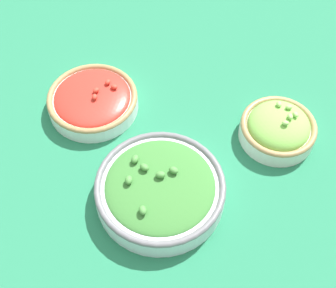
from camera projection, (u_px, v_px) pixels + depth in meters
name	position (u px, v px, depth m)	size (l,w,h in m)	color
ground_plane	(168.00, 153.00, 0.89)	(3.00, 3.00, 0.00)	#23704C
bowl_lettuce	(278.00, 128.00, 0.89)	(0.15, 0.15, 0.07)	silver
bowl_cherry_tomatoes	(93.00, 100.00, 0.93)	(0.18, 0.18, 0.05)	white
bowl_broccoli	(160.00, 189.00, 0.81)	(0.23, 0.23, 0.06)	silver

